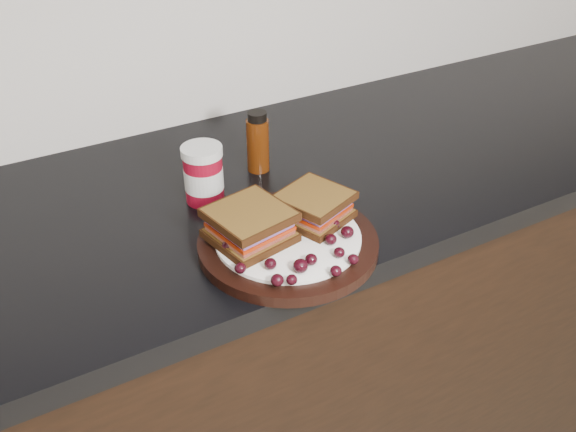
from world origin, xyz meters
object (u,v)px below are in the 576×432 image
object	(u,v)px
plate	(288,243)
sandwich_left	(250,225)
condiment_jar	(203,174)
oil_bottle	(258,141)

from	to	relation	value
plate	sandwich_left	size ratio (longest dim) A/B	2.52
plate	sandwich_left	world-z (taller)	sandwich_left
sandwich_left	condiment_jar	xyz separation A→B (m)	(-0.00, 0.17, 0.00)
sandwich_left	condiment_jar	world-z (taller)	condiment_jar
plate	sandwich_left	xyz separation A→B (m)	(-0.05, 0.02, 0.04)
plate	oil_bottle	distance (m)	0.26
plate	oil_bottle	size ratio (longest dim) A/B	2.41
plate	condiment_jar	distance (m)	0.21
plate	condiment_jar	world-z (taller)	condiment_jar
plate	condiment_jar	bearing A→B (deg)	106.13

